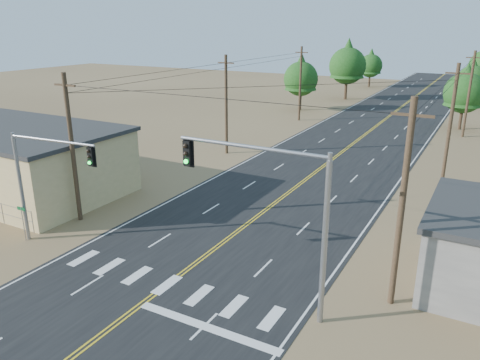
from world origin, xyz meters
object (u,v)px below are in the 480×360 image
Objects in this scene: signal_mast_left at (40,172)px; signal_mast_right at (279,201)px; street_sign at (23,218)px; building_left at (3,158)px.

signal_mast_left is 15.07m from signal_mast_right.
signal_mast_left reaches higher than street_sign.
signal_mast_left is (11.77, -5.63, 2.17)m from building_left.
signal_mast_left reaches higher than building_left.
building_left is 2.92× the size of signal_mast_left.
signal_mast_left is at bearing -25.54° from building_left.
signal_mast_left is 3.07× the size of street_sign.
signal_mast_right is at bearing 0.47° from street_sign.
signal_mast_left is 3.65m from street_sign.
street_sign is at bearing -176.89° from signal_mast_right.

